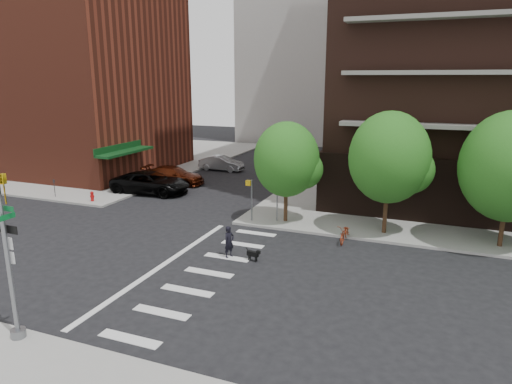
{
  "coord_description": "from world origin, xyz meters",
  "views": [
    {
      "loc": [
        12.3,
        -17.57,
        8.87
      ],
      "look_at": [
        3.0,
        6.0,
        2.5
      ],
      "focal_mm": 32.0,
      "sensor_mm": 36.0,
      "label": 1
    }
  ],
  "objects_px": {
    "traffic_signal": "(10,269)",
    "scooter": "(345,233)",
    "parked_car_maroon": "(174,175)",
    "parked_car_silver": "(222,163)",
    "parked_car_black": "(151,183)",
    "dog_walker": "(229,242)",
    "fire_hydrant": "(92,196)"
  },
  "relations": [
    {
      "from": "parked_car_maroon",
      "to": "dog_walker",
      "type": "bearing_deg",
      "value": -144.95
    },
    {
      "from": "fire_hydrant",
      "to": "scooter",
      "type": "bearing_deg",
      "value": -4.0
    },
    {
      "from": "dog_walker",
      "to": "scooter",
      "type": "bearing_deg",
      "value": -25.42
    },
    {
      "from": "fire_hydrant",
      "to": "dog_walker",
      "type": "distance_m",
      "value": 14.73
    },
    {
      "from": "traffic_signal",
      "to": "fire_hydrant",
      "type": "bearing_deg",
      "value": 123.26
    },
    {
      "from": "traffic_signal",
      "to": "parked_car_maroon",
      "type": "height_order",
      "value": "traffic_signal"
    },
    {
      "from": "parked_car_silver",
      "to": "scooter",
      "type": "height_order",
      "value": "parked_car_silver"
    },
    {
      "from": "traffic_signal",
      "to": "scooter",
      "type": "height_order",
      "value": "traffic_signal"
    },
    {
      "from": "parked_car_black",
      "to": "dog_walker",
      "type": "bearing_deg",
      "value": -136.22
    },
    {
      "from": "fire_hydrant",
      "to": "dog_walker",
      "type": "xyz_separation_m",
      "value": [
        13.58,
        -5.7,
        0.27
      ]
    },
    {
      "from": "fire_hydrant",
      "to": "traffic_signal",
      "type": "bearing_deg",
      "value": -56.74
    },
    {
      "from": "scooter",
      "to": "parked_car_black",
      "type": "bearing_deg",
      "value": 162.31
    },
    {
      "from": "fire_hydrant",
      "to": "parked_car_black",
      "type": "distance_m",
      "value": 4.65
    },
    {
      "from": "parked_car_maroon",
      "to": "parked_car_silver",
      "type": "bearing_deg",
      "value": -15.49
    },
    {
      "from": "parked_car_black",
      "to": "parked_car_maroon",
      "type": "height_order",
      "value": "parked_car_black"
    },
    {
      "from": "fire_hydrant",
      "to": "parked_car_black",
      "type": "bearing_deg",
      "value": 60.26
    },
    {
      "from": "traffic_signal",
      "to": "dog_walker",
      "type": "relative_size",
      "value": 3.65
    },
    {
      "from": "parked_car_maroon",
      "to": "scooter",
      "type": "bearing_deg",
      "value": -123.78
    },
    {
      "from": "parked_car_silver",
      "to": "scooter",
      "type": "xyz_separation_m",
      "value": [
        15.1,
        -15.63,
        -0.22
      ]
    },
    {
      "from": "fire_hydrant",
      "to": "parked_car_black",
      "type": "height_order",
      "value": "parked_car_black"
    },
    {
      "from": "parked_car_maroon",
      "to": "parked_car_black",
      "type": "bearing_deg",
      "value": 174.32
    },
    {
      "from": "traffic_signal",
      "to": "parked_car_silver",
      "type": "distance_m",
      "value": 30.4
    },
    {
      "from": "fire_hydrant",
      "to": "parked_car_maroon",
      "type": "bearing_deg",
      "value": 72.74
    },
    {
      "from": "parked_car_maroon",
      "to": "scooter",
      "type": "distance_m",
      "value": 18.48
    },
    {
      "from": "traffic_signal",
      "to": "parked_car_black",
      "type": "bearing_deg",
      "value": 111.81
    },
    {
      "from": "parked_car_black",
      "to": "parked_car_silver",
      "type": "distance_m",
      "value": 10.37
    },
    {
      "from": "parked_car_black",
      "to": "scooter",
      "type": "bearing_deg",
      "value": -113.55
    },
    {
      "from": "traffic_signal",
      "to": "parked_car_silver",
      "type": "height_order",
      "value": "traffic_signal"
    },
    {
      "from": "parked_car_black",
      "to": "parked_car_silver",
      "type": "xyz_separation_m",
      "value": [
        1.2,
        10.3,
        -0.14
      ]
    },
    {
      "from": "scooter",
      "to": "parked_car_silver",
      "type": "bearing_deg",
      "value": 134.43
    },
    {
      "from": "traffic_signal",
      "to": "scooter",
      "type": "relative_size",
      "value": 3.13
    },
    {
      "from": "parked_car_black",
      "to": "scooter",
      "type": "relative_size",
      "value": 3.22
    }
  ]
}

